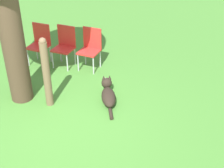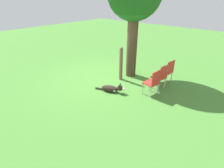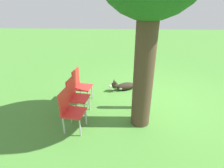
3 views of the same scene
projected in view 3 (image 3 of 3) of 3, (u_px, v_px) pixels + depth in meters
ground_plane at (156, 103)px, 4.86m from camera, size 30.00×30.00×0.00m
dog at (123, 86)px, 5.52m from camera, size 1.07×0.51×0.38m
fence_post at (142, 84)px, 4.33m from camera, size 0.14×0.14×1.36m
red_chair_0 at (80, 84)px, 4.74m from camera, size 0.47×0.49×0.93m
red_chair_1 at (76, 94)px, 4.19m from camera, size 0.47×0.49×0.93m
red_chair_2 at (70, 108)px, 3.64m from camera, size 0.47×0.49×0.93m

